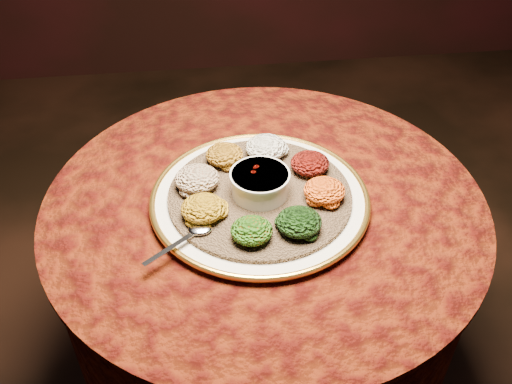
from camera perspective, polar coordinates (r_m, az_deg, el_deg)
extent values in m
plane|color=black|center=(1.80, 0.61, -18.56)|extent=(4.00, 4.00, 0.00)
cylinder|color=black|center=(1.79, 0.62, -18.23)|extent=(0.44, 0.44, 0.04)
cylinder|color=black|center=(1.52, 0.71, -11.93)|extent=(0.12, 0.12, 0.68)
cylinder|color=black|center=(1.26, 0.84, -1.84)|extent=(0.80, 0.80, 0.04)
cylinder|color=#461305|center=(1.36, 0.78, -6.37)|extent=(0.93, 0.93, 0.34)
cylinder|color=#461305|center=(1.24, 0.85, -0.91)|extent=(0.96, 0.96, 0.01)
cylinder|color=silver|center=(1.22, 0.38, -0.79)|extent=(0.55, 0.55, 0.02)
torus|color=gold|center=(1.22, 0.38, -0.54)|extent=(0.47, 0.47, 0.01)
cylinder|color=brown|center=(1.21, 0.38, -0.29)|extent=(0.50, 0.50, 0.01)
cylinder|color=silver|center=(1.19, 0.39, 0.85)|extent=(0.12, 0.12, 0.05)
cylinder|color=silver|center=(1.18, 0.39, 1.74)|extent=(0.13, 0.13, 0.01)
cylinder|color=#630F04|center=(1.18, 0.39, 1.45)|extent=(0.10, 0.10, 0.01)
ellipsoid|color=silver|center=(1.12, -5.62, -3.69)|extent=(0.05, 0.04, 0.01)
cube|color=silver|center=(1.10, -8.42, -5.48)|extent=(0.11, 0.09, 0.00)
ellipsoid|color=white|center=(1.30, 1.02, 4.49)|extent=(0.09, 0.09, 0.05)
ellipsoid|color=black|center=(1.26, 5.41, 2.88)|extent=(0.09, 0.08, 0.04)
ellipsoid|color=#B5610F|center=(1.19, 6.86, 0.13)|extent=(0.09, 0.08, 0.04)
ellipsoid|color=black|center=(1.11, 4.33, -2.99)|extent=(0.09, 0.09, 0.04)
ellipsoid|color=#A62B0A|center=(1.10, -0.44, -3.87)|extent=(0.08, 0.08, 0.04)
ellipsoid|color=#AA7B0F|center=(1.14, -5.31, -1.64)|extent=(0.09, 0.09, 0.04)
ellipsoid|color=maroon|center=(1.22, -5.92, 1.34)|extent=(0.10, 0.09, 0.05)
ellipsoid|color=#9C6312|center=(1.28, -3.18, 3.75)|extent=(0.09, 0.08, 0.04)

